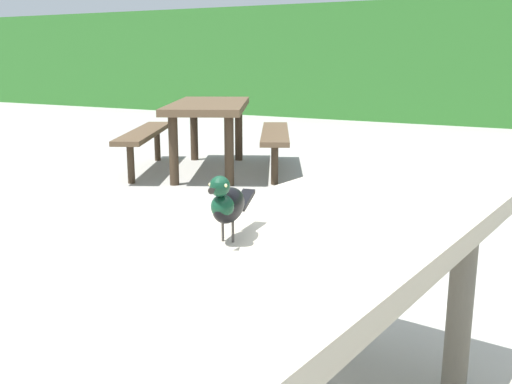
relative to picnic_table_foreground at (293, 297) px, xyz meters
The scene contains 3 objects.
picnic_table_foreground is the anchor object (origin of this frame).
bird_grackle 0.34m from the picnic_table_foreground, 129.86° to the right, with size 0.10×0.29×0.18m.
picnic_table_mid_left 4.72m from the picnic_table_foreground, 125.40° to the left, with size 2.26×2.27×0.74m.
Camera 1 is at (0.62, -1.50, 1.21)m, focal length 40.92 mm.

